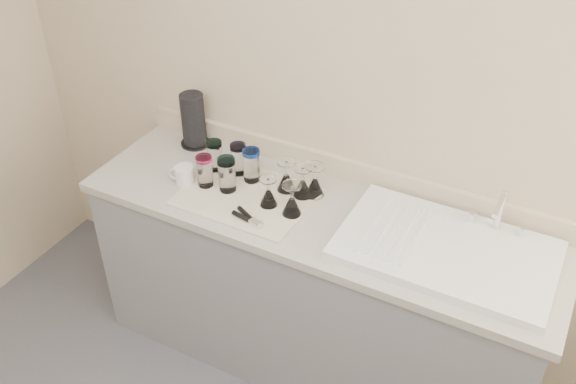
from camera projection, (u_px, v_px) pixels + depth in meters
The scene contains 17 objects.
room_envelope at pixel (92, 272), 1.44m from camera, with size 3.54×3.50×2.52m.
counter_unit at pixel (314, 289), 2.95m from camera, with size 2.06×0.62×0.90m.
sink_unit at pixel (447, 249), 2.46m from camera, with size 0.82×0.50×0.22m.
dish_towel at pixel (246, 196), 2.77m from camera, with size 0.55×0.42×0.01m, color white.
tumbler_teal at pixel (215, 155), 2.89m from camera, with size 0.07×0.07×0.14m.
tumbler_cyan at pixel (239, 159), 2.86m from camera, with size 0.07×0.07×0.15m.
tumbler_purple at pixel (251, 165), 2.82m from camera, with size 0.08×0.08×0.15m.
tumbler_magenta at pixel (205, 171), 2.79m from camera, with size 0.07×0.07×0.15m.
tumbler_blue at pixel (227, 174), 2.75m from camera, with size 0.08×0.08×0.16m.
goblet_back_left at pixel (286, 180), 2.77m from camera, with size 0.08×0.08×0.15m.
goblet_back_right at pixel (303, 186), 2.74m from camera, with size 0.08×0.08×0.14m.
goblet_front_left at pixel (268, 196), 2.69m from camera, with size 0.08×0.08×0.13m.
goblet_front_right at pixel (292, 204), 2.63m from camera, with size 0.08×0.08×0.15m.
goblet_extra at pixel (315, 185), 2.74m from camera, with size 0.08×0.08×0.15m.
can_opener at pixel (248, 218), 2.62m from camera, with size 0.16×0.09×0.02m.
white_mug at pixel (184, 175), 2.83m from camera, with size 0.13×0.10×0.09m.
paper_towel_roll at pixel (193, 121), 3.04m from camera, with size 0.14×0.14×0.27m.
Camera 1 is at (0.89, -0.73, 2.55)m, focal length 40.00 mm.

